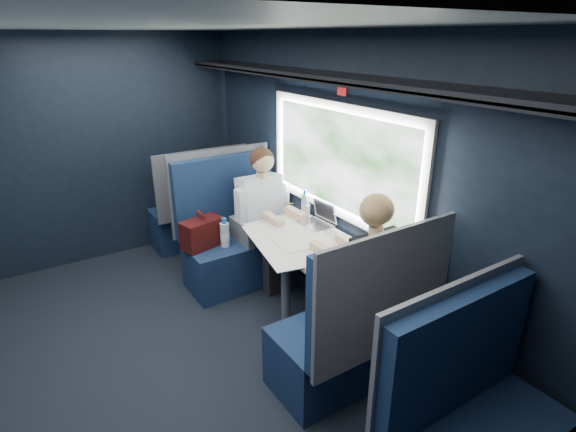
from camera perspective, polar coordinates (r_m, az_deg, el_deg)
ground at (r=3.63m, az=-12.60°, el=-17.09°), size 2.80×4.20×0.01m
room_shell at (r=2.96m, az=-14.53°, el=6.05°), size 3.00×4.40×2.40m
table at (r=3.67m, az=1.75°, el=-3.74°), size 0.62×1.00×0.74m
seat_bay_near at (r=4.36m, az=-6.98°, el=-2.98°), size 1.07×0.62×1.26m
seat_bay_far at (r=3.11m, az=8.23°, el=-14.59°), size 1.04×0.62×1.26m
seat_row_front at (r=5.16m, az=-11.31°, el=0.61°), size 1.04×0.51×1.16m
seat_row_back at (r=2.67m, az=22.34°, el=-23.80°), size 1.04×0.51×1.16m
man at (r=4.22m, az=-2.84°, el=0.62°), size 0.53×0.56×1.32m
woman at (r=3.19m, az=10.02°, el=-7.00°), size 0.53×0.56×1.32m
papers at (r=3.55m, az=0.73°, el=-3.23°), size 0.75×0.96×0.01m
laptop at (r=3.86m, az=4.05°, el=-0.21°), size 0.23×0.30×0.22m
bottle_small at (r=4.04m, az=2.20°, el=1.54°), size 0.07×0.07×0.23m
cup at (r=4.05m, az=2.27°, el=0.79°), size 0.08×0.08×0.10m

